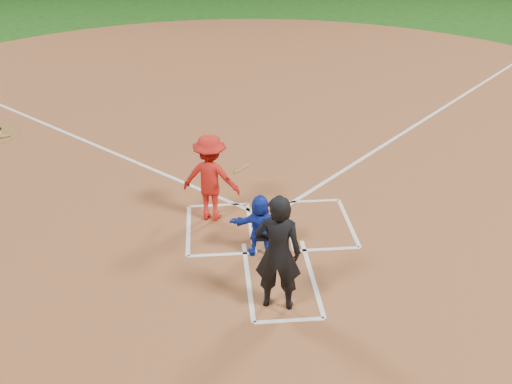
{
  "coord_description": "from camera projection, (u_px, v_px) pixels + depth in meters",
  "views": [
    {
      "loc": [
        -1.11,
        -9.53,
        5.92
      ],
      "look_at": [
        -0.3,
        -0.4,
        1.0
      ],
      "focal_mm": 40.0,
      "sensor_mm": 36.0,
      "label": 1
    }
  ],
  "objects": [
    {
      "name": "ground",
      "position": [
        269.0,
        226.0,
        11.25
      ],
      "size": [
        120.0,
        120.0,
        0.0
      ],
      "primitive_type": "plane",
      "color": "#174912",
      "rests_on": "ground"
    },
    {
      "name": "home_plate_dirt",
      "position": [
        247.0,
        118.0,
        16.52
      ],
      "size": [
        28.0,
        28.0,
        0.01
      ],
      "primitive_type": "cylinder",
      "color": "brown",
      "rests_on": "ground"
    },
    {
      "name": "home_plate",
      "position": [
        269.0,
        226.0,
        11.24
      ],
      "size": [
        0.6,
        0.6,
        0.02
      ],
      "primitive_type": "cylinder",
      "rotation": [
        0.0,
        0.0,
        3.14
      ],
      "color": "white",
      "rests_on": "home_plate_dirt"
    },
    {
      "name": "catcher",
      "position": [
        260.0,
        225.0,
        10.14
      ],
      "size": [
        1.1,
        0.36,
        1.18
      ],
      "primitive_type": "imported",
      "rotation": [
        0.0,
        0.0,
        3.13
      ],
      "color": "#1630B8",
      "rests_on": "home_plate_dirt"
    },
    {
      "name": "umpire",
      "position": [
        278.0,
        253.0,
        8.66
      ],
      "size": [
        0.81,
        0.62,
        1.99
      ],
      "primitive_type": "imported",
      "rotation": [
        0.0,
        0.0,
        2.92
      ],
      "color": "black",
      "rests_on": "home_plate_dirt"
    },
    {
      "name": "chalk_markings",
      "position": [
        249.0,
        127.0,
        15.89
      ],
      "size": [
        28.35,
        17.32,
        0.01
      ],
      "color": "white",
      "rests_on": "home_plate_dirt"
    },
    {
      "name": "batter_at_plate",
      "position": [
        211.0,
        178.0,
        11.12
      ],
      "size": [
        1.44,
        1.03,
        1.78
      ],
      "color": "red",
      "rests_on": "home_plate_dirt"
    }
  ]
}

